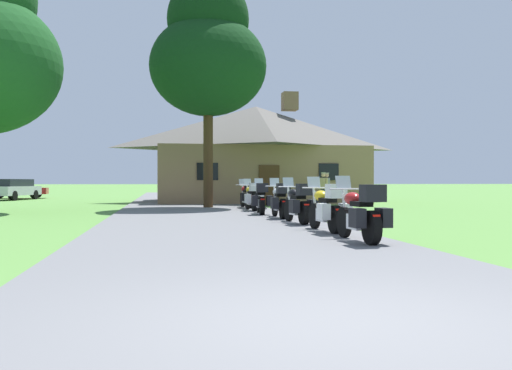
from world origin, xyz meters
TOP-DOWN VIEW (x-y plane):
  - ground_plane at (0.00, 20.00)m, footprint 500.00×500.00m
  - asphalt_driveway at (0.00, 18.00)m, footprint 6.40×80.00m
  - motorcycle_red_nearest_to_camera at (2.38, 5.91)m, footprint 0.75×2.08m
  - motorcycle_yellow_second_in_row at (2.37, 8.17)m, footprint 0.79×2.08m
  - motorcycle_black_third_in_row at (2.33, 10.91)m, footprint 0.80×2.08m
  - motorcycle_silver_fourth_in_row at (2.30, 13.32)m, footprint 0.72×2.08m
  - motorcycle_white_fifth_in_row at (2.07, 15.60)m, footprint 0.82×2.08m
  - motorcycle_yellow_sixth_in_row at (2.14, 18.14)m, footprint 0.77×2.08m
  - motorcycle_red_farthest_in_row at (2.29, 20.61)m, footprint 0.79×2.08m
  - stone_lodge at (4.10, 29.22)m, footprint 12.31×9.16m
  - bystander_tan_shirt_near_lodge at (6.40, 22.61)m, footprint 0.39×0.47m
  - bystander_gray_shirt_beside_signpost at (6.76, 23.22)m, footprint 0.24×0.55m
  - tree_by_lodge_front at (0.61, 21.41)m, footprint 5.34×5.34m
  - parked_silver_suv_far_left at (-11.42, 35.61)m, footprint 2.92×4.91m
  - parked_red_sedan_far_left at (-12.01, 39.24)m, footprint 4.35×2.22m

SIDE VIEW (x-z plane):
  - ground_plane at x=0.00m, z-range 0.00..0.00m
  - asphalt_driveway at x=0.00m, z-range 0.00..0.06m
  - motorcycle_red_nearest_to_camera at x=2.38m, z-range -0.04..1.26m
  - motorcycle_yellow_second_in_row at x=2.37m, z-range -0.04..1.26m
  - motorcycle_black_third_in_row at x=2.33m, z-range -0.04..1.26m
  - motorcycle_silver_fourth_in_row at x=2.30m, z-range -0.04..1.26m
  - motorcycle_white_fifth_in_row at x=2.07m, z-range -0.04..1.26m
  - motorcycle_yellow_sixth_in_row at x=2.14m, z-range -0.04..1.26m
  - motorcycle_red_farthest_in_row at x=2.29m, z-range -0.04..1.26m
  - parked_red_sedan_far_left at x=-12.01m, z-range 0.04..1.24m
  - parked_silver_suv_far_left at x=-11.42m, z-range 0.08..1.48m
  - bystander_tan_shirt_near_lodge at x=6.40m, z-range 0.11..1.79m
  - bystander_gray_shirt_beside_signpost at x=6.76m, z-range 0.11..1.79m
  - stone_lodge at x=4.10m, z-range -0.36..6.30m
  - tree_by_lodge_front at x=0.61m, z-range 1.80..12.44m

